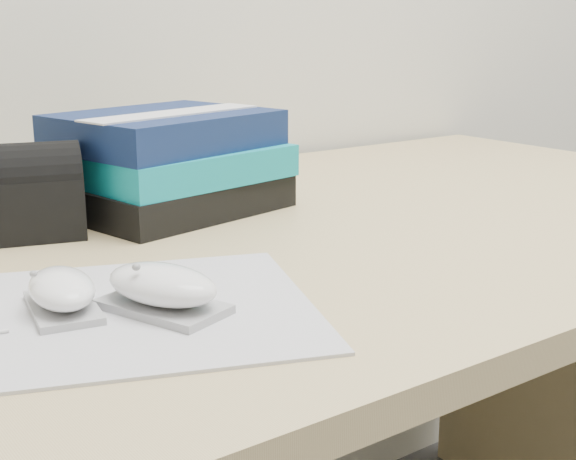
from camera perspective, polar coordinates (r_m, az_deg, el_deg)
desk at (r=1.05m, az=-4.97°, el=-11.91°), size 1.60×0.80×0.73m
mousepad at (r=0.68m, az=-12.86°, el=-5.81°), size 0.41×0.37×0.00m
mouse_rear at (r=0.68m, az=-15.78°, el=-4.24°), size 0.07×0.10×0.04m
mouse_front at (r=0.66m, az=-8.94°, el=-4.12°), size 0.09×0.12×0.04m
book_stack at (r=1.02m, az=-8.42°, el=4.77°), size 0.29×0.25×0.13m
pouch at (r=0.93m, az=-18.12°, el=2.58°), size 0.14×0.11×0.11m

